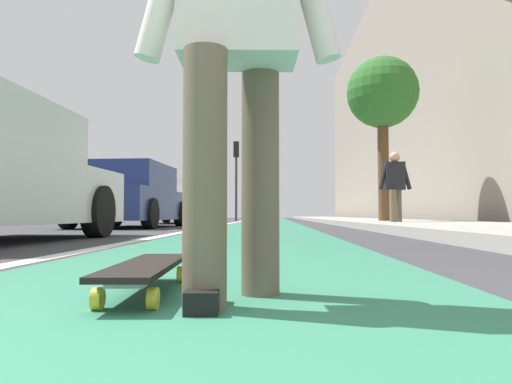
% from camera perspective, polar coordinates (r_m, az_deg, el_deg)
% --- Properties ---
extents(ground_plane, '(80.00, 80.00, 0.00)m').
position_cam_1_polar(ground_plane, '(10.72, 0.56, -4.31)').
color(ground_plane, '#38383D').
extents(bike_lane_paint, '(56.00, 2.19, 0.00)m').
position_cam_1_polar(bike_lane_paint, '(24.72, 1.47, -3.42)').
color(bike_lane_paint, '#2D7256').
rests_on(bike_lane_paint, ground).
extents(lane_stripe_white, '(52.00, 0.16, 0.01)m').
position_cam_1_polar(lane_stripe_white, '(20.77, -2.11, -3.54)').
color(lane_stripe_white, silver).
rests_on(lane_stripe_white, ground).
extents(sidewalk_curb, '(52.00, 3.20, 0.14)m').
position_cam_1_polar(sidewalk_curb, '(19.01, 12.25, -3.36)').
color(sidewalk_curb, '#9E9B93').
rests_on(sidewalk_curb, ground).
extents(building_facade, '(40.00, 1.20, 12.40)m').
position_cam_1_polar(building_facade, '(24.23, 16.85, 11.49)').
color(building_facade, gray).
rests_on(building_facade, ground).
extents(skateboard, '(0.85, 0.24, 0.11)m').
position_cam_1_polar(skateboard, '(1.84, -12.88, -8.88)').
color(skateboard, yellow).
rests_on(skateboard, ground).
extents(skater_person, '(0.47, 0.72, 1.64)m').
position_cam_1_polar(skater_person, '(1.75, -2.31, 18.87)').
color(skater_person, brown).
rests_on(skater_person, ground).
extents(parked_car_mid, '(4.30, 2.15, 1.48)m').
position_cam_1_polar(parked_car_mid, '(11.73, -14.74, -0.60)').
color(parked_car_mid, navy).
rests_on(parked_car_mid, ground).
extents(parked_car_far, '(4.35, 1.90, 1.48)m').
position_cam_1_polar(parked_car_far, '(17.17, -9.00, -1.33)').
color(parked_car_far, silver).
rests_on(parked_car_far, ground).
extents(traffic_light, '(0.33, 0.28, 4.08)m').
position_cam_1_polar(traffic_light, '(24.75, -2.36, 3.14)').
color(traffic_light, '#2D2D2D').
rests_on(traffic_light, ground).
extents(street_tree_mid, '(1.91, 1.91, 4.55)m').
position_cam_1_polar(street_tree_mid, '(13.59, 14.80, 11.10)').
color(street_tree_mid, brown).
rests_on(street_tree_mid, ground).
extents(pedestrian_distant, '(0.48, 0.75, 1.72)m').
position_cam_1_polar(pedestrian_distant, '(11.24, 16.21, 0.88)').
color(pedestrian_distant, brown).
rests_on(pedestrian_distant, ground).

